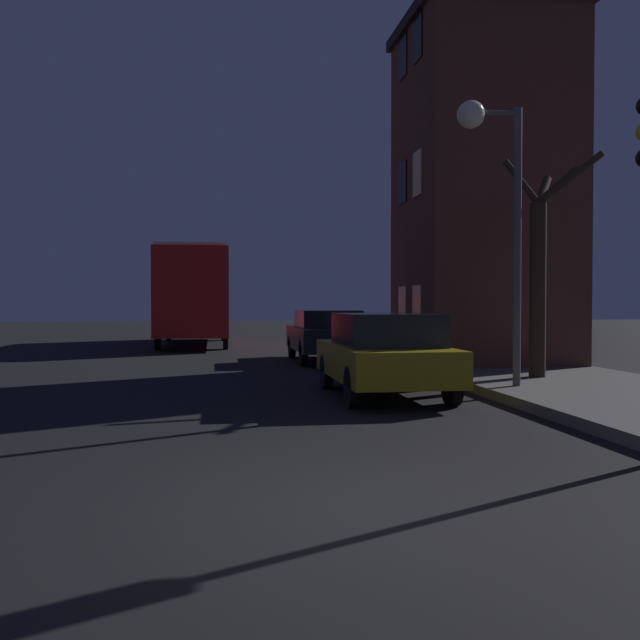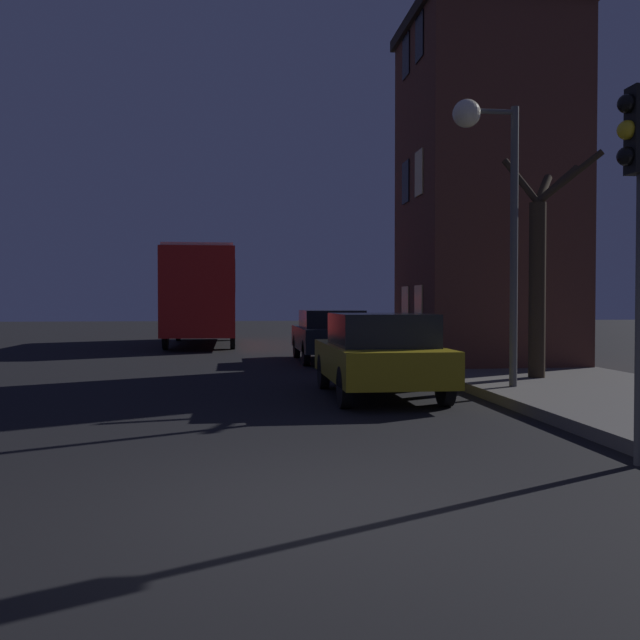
# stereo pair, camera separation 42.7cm
# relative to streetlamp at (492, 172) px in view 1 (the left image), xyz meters

# --- Properties ---
(ground_plane) EXTENTS (120.00, 120.00, 0.00)m
(ground_plane) POSITION_rel_streetlamp_xyz_m (-3.89, -6.56, -4.06)
(ground_plane) COLOR black
(brick_building) EXTENTS (4.12, 4.29, 8.91)m
(brick_building) POSITION_rel_streetlamp_xyz_m (1.95, 5.42, 0.59)
(brick_building) COLOR brown
(brick_building) RESTS_ON sidewalk
(streetlamp) EXTENTS (1.22, 0.50, 5.15)m
(streetlamp) POSITION_rel_streetlamp_xyz_m (0.00, 0.00, 0.00)
(streetlamp) COLOR #4C4C4C
(streetlamp) RESTS_ON sidewalk
(bare_tree) EXTENTS (1.81, 1.30, 4.54)m
(bare_tree) POSITION_rel_streetlamp_xyz_m (1.65, 1.45, -1.65)
(bare_tree) COLOR #2D2319
(bare_tree) RESTS_ON sidewalk
(bus) EXTENTS (2.60, 9.52, 3.76)m
(bus) POSITION_rel_streetlamp_xyz_m (-5.75, 16.77, -1.84)
(bus) COLOR red
(bus) RESTS_ON ground
(car_near_lane) EXTENTS (1.85, 4.10, 1.50)m
(car_near_lane) POSITION_rel_streetlamp_xyz_m (-1.94, 0.17, -3.27)
(car_near_lane) COLOR olive
(car_near_lane) RESTS_ON ground
(car_mid_lane) EXTENTS (1.87, 4.35, 1.48)m
(car_mid_lane) POSITION_rel_streetlamp_xyz_m (-1.76, 7.95, -3.27)
(car_mid_lane) COLOR black
(car_mid_lane) RESTS_ON ground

